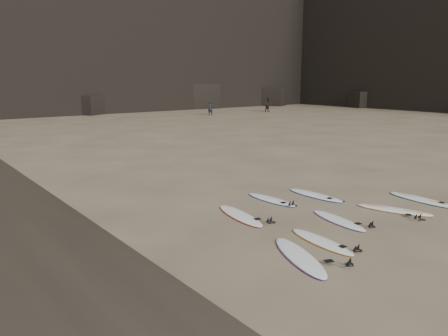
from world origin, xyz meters
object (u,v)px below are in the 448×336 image
(surfboard_4, at_px, (421,199))
(person_a, at_px, (210,108))
(surfboard_2, at_px, (338,220))
(surfboard_5, at_px, (240,215))
(person_b, at_px, (268,105))
(surfboard_6, at_px, (271,199))
(surfboard_1, at_px, (321,241))
(surfboard_7, at_px, (315,195))
(surfboard_3, at_px, (394,210))
(surfboard_0, at_px, (300,256))

(surfboard_4, distance_m, person_a, 38.40)
(surfboard_2, xyz_separation_m, surfboard_5, (-2.15, 2.27, 0.00))
(person_a, height_order, person_b, person_b)
(surfboard_5, height_order, surfboard_6, surfboard_5)
(surfboard_1, relative_size, surfboard_7, 0.92)
(surfboard_1, height_order, surfboard_4, surfboard_4)
(surfboard_5, relative_size, surfboard_6, 1.11)
(person_a, bearing_deg, person_b, -166.22)
(surfboard_3, relative_size, surfboard_4, 0.94)
(surfboard_2, relative_size, person_a, 1.39)
(surfboard_5, bearing_deg, surfboard_6, 29.82)
(surfboard_6, height_order, person_b, person_b)
(surfboard_0, bearing_deg, surfboard_2, 43.92)
(surfboard_2, distance_m, surfboard_6, 3.03)
(person_a, bearing_deg, surfboard_3, 79.60)
(surfboard_0, relative_size, surfboard_4, 1.02)
(person_a, relative_size, person_b, 0.90)
(surfboard_3, distance_m, surfboard_6, 4.25)
(surfboard_2, xyz_separation_m, surfboard_7, (1.74, 2.44, 0.00))
(surfboard_0, distance_m, person_b, 48.04)
(surfboard_0, height_order, surfboard_7, surfboard_0)
(surfboard_2, bearing_deg, surfboard_3, 0.11)
(surfboard_0, bearing_deg, surfboard_6, 76.57)
(surfboard_0, distance_m, surfboard_5, 3.61)
(surfboard_5, bearing_deg, surfboard_0, -95.21)
(surfboard_1, relative_size, surfboard_2, 1.00)
(surfboard_5, height_order, person_b, person_b)
(surfboard_5, bearing_deg, surfboard_7, 12.65)
(surfboard_3, height_order, surfboard_4, surfboard_4)
(surfboard_7, xyz_separation_m, person_b, (27.55, 31.81, 0.88))
(surfboard_3, distance_m, person_a, 39.34)
(surfboard_7, bearing_deg, surfboard_3, -78.66)
(surfboard_6, relative_size, surfboard_7, 0.92)
(surfboard_0, relative_size, surfboard_6, 1.15)
(surfboard_4, height_order, person_a, person_a)
(surfboard_0, xyz_separation_m, person_b, (32.39, 35.47, 0.88))
(surfboard_1, bearing_deg, person_b, 55.24)
(surfboard_1, distance_m, person_b, 46.94)
(surfboard_1, relative_size, person_b, 1.26)
(surfboard_7, bearing_deg, surfboard_2, -126.92)
(surfboard_2, distance_m, surfboard_4, 4.36)
(surfboard_1, distance_m, surfboard_7, 4.87)
(person_b, bearing_deg, surfboard_6, -119.33)
(surfboard_2, xyz_separation_m, person_b, (29.29, 34.25, 0.88))
(surfboard_5, relative_size, person_a, 1.54)
(surfboard_3, relative_size, person_a, 1.47)
(surfboard_5, distance_m, surfboard_7, 3.89)
(surfboard_4, relative_size, surfboard_7, 1.04)
(surfboard_1, height_order, surfboard_7, surfboard_7)
(surfboard_7, distance_m, person_b, 42.09)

